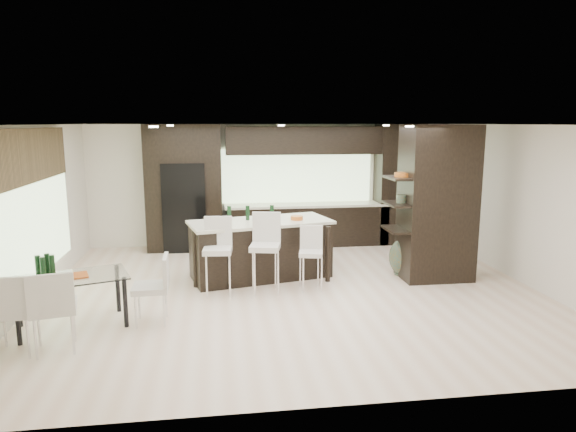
{
  "coord_description": "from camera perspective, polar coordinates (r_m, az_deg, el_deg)",
  "views": [
    {
      "loc": [
        -1.19,
        -7.99,
        2.74
      ],
      "look_at": [
        0.0,
        0.6,
        1.15
      ],
      "focal_mm": 32.0,
      "sensor_mm": 36.0,
      "label": 1
    }
  ],
  "objects": [
    {
      "name": "ground",
      "position": [
        8.53,
        0.56,
        -8.35
      ],
      "size": [
        8.0,
        8.0,
        0.0
      ],
      "primitive_type": "plane",
      "color": "beige",
      "rests_on": "ground"
    },
    {
      "name": "back_wall",
      "position": [
        11.63,
        -1.97,
        3.52
      ],
      "size": [
        8.0,
        0.02,
        2.7
      ],
      "primitive_type": "cube",
      "color": "white",
      "rests_on": "ground"
    },
    {
      "name": "left_wall",
      "position": [
        8.58,
        -26.89,
        -0.06
      ],
      "size": [
        0.02,
        7.0,
        2.7
      ],
      "primitive_type": "cube",
      "color": "white",
      "rests_on": "ground"
    },
    {
      "name": "right_wall",
      "position": [
        9.63,
        24.85,
        1.12
      ],
      "size": [
        0.02,
        7.0,
        2.7
      ],
      "primitive_type": "cube",
      "color": "white",
      "rests_on": "ground"
    },
    {
      "name": "ceiling",
      "position": [
        8.08,
        0.59,
        10.11
      ],
      "size": [
        8.0,
        7.0,
        0.02
      ],
      "primitive_type": "cube",
      "color": "white",
      "rests_on": "ground"
    },
    {
      "name": "window_left",
      "position": [
        8.75,
        -26.22,
        0.18
      ],
      "size": [
        0.04,
        3.2,
        1.9
      ],
      "primitive_type": "cube",
      "color": "#B2D199",
      "rests_on": "left_wall"
    },
    {
      "name": "window_back",
      "position": [
        11.65,
        0.99,
        4.52
      ],
      "size": [
        3.4,
        0.04,
        1.2
      ],
      "primitive_type": "cube",
      "color": "#B2D199",
      "rests_on": "back_wall"
    },
    {
      "name": "stone_accent",
      "position": [
        8.65,
        -26.51,
        6.07
      ],
      "size": [
        0.08,
        3.0,
        0.8
      ],
      "primitive_type": "cube",
      "color": "brown",
      "rests_on": "left_wall"
    },
    {
      "name": "ceiling_spots",
      "position": [
        8.32,
        0.34,
        9.98
      ],
      "size": [
        4.0,
        3.0,
        0.02
      ],
      "primitive_type": "cube",
      "color": "white",
      "rests_on": "ceiling"
    },
    {
      "name": "back_cabinetry",
      "position": [
        11.37,
        0.72,
        3.36
      ],
      "size": [
        6.8,
        0.68,
        2.7
      ],
      "primitive_type": "cube",
      "color": "black",
      "rests_on": "ground"
    },
    {
      "name": "refrigerator",
      "position": [
        11.27,
        -11.4,
        1.04
      ],
      "size": [
        0.9,
        0.68,
        1.9
      ],
      "primitive_type": "cube",
      "color": "black",
      "rests_on": "ground"
    },
    {
      "name": "partition_column",
      "position": [
        9.31,
        16.24,
        1.39
      ],
      "size": [
        1.2,
        0.8,
        2.7
      ],
      "primitive_type": "cube",
      "color": "black",
      "rests_on": "ground"
    },
    {
      "name": "kitchen_island",
      "position": [
        9.17,
        -3.05,
        -3.67
      ],
      "size": [
        2.65,
        1.59,
        1.03
      ],
      "primitive_type": "cube",
      "rotation": [
        0.0,
        0.0,
        0.23
      ],
      "color": "black",
      "rests_on": "ground"
    },
    {
      "name": "stool_left",
      "position": [
        8.31,
        -7.79,
        -5.31
      ],
      "size": [
        0.48,
        0.48,
        1.01
      ],
      "primitive_type": "cube",
      "rotation": [
        0.0,
        0.0,
        -0.09
      ],
      "color": "beige",
      "rests_on": "ground"
    },
    {
      "name": "stool_mid",
      "position": [
        8.33,
        -2.55,
        -5.04
      ],
      "size": [
        0.55,
        0.55,
        1.05
      ],
      "primitive_type": "cube",
      "rotation": [
        0.0,
        0.0,
        -0.22
      ],
      "color": "beige",
      "rests_on": "ground"
    },
    {
      "name": "stool_right",
      "position": [
        8.5,
        2.55,
        -5.41
      ],
      "size": [
        0.45,
        0.45,
        0.85
      ],
      "primitive_type": "cube",
      "rotation": [
        0.0,
        0.0,
        -0.22
      ],
      "color": "beige",
      "rests_on": "ground"
    },
    {
      "name": "bench",
      "position": [
        9.52,
        0.14,
        -4.69
      ],
      "size": [
        1.44,
        0.81,
        0.52
      ],
      "primitive_type": "cube",
      "rotation": [
        0.0,
        0.0,
        -0.22
      ],
      "color": "black",
      "rests_on": "ground"
    },
    {
      "name": "floor_vase",
      "position": [
        9.46,
        12.68,
        -2.52
      ],
      "size": [
        0.5,
        0.5,
        1.33
      ],
      "primitive_type": null,
      "rotation": [
        0.0,
        0.0,
        0.03
      ],
      "color": "#414D37",
      "rests_on": "ground"
    },
    {
      "name": "dining_table",
      "position": [
        7.59,
        -22.89,
        -8.81
      ],
      "size": [
        1.63,
        1.24,
        0.7
      ],
      "primitive_type": "cube",
      "rotation": [
        0.0,
        0.0,
        0.32
      ],
      "color": "white",
      "rests_on": "ground"
    },
    {
      "name": "chair_near",
      "position": [
        6.88,
        -24.55,
        -9.81
      ],
      "size": [
        0.61,
        0.61,
        0.95
      ],
      "primitive_type": "cube",
      "rotation": [
        0.0,
        0.0,
        0.22
      ],
      "color": "beige",
      "rests_on": "ground"
    },
    {
      "name": "chair_far",
      "position": [
        7.03,
        -28.13,
        -9.75
      ],
      "size": [
        0.52,
        0.52,
        0.93
      ],
      "primitive_type": "cube",
      "rotation": [
        0.0,
        0.0,
        0.02
      ],
      "color": "beige",
      "rests_on": "ground"
    },
    {
      "name": "chair_end",
      "position": [
        7.36,
        -15.01,
        -8.2
      ],
      "size": [
        0.49,
        0.49,
        0.87
      ],
      "primitive_type": "cube",
      "rotation": [
        0.0,
        0.0,
        1.6
      ],
      "color": "beige",
      "rests_on": "ground"
    }
  ]
}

